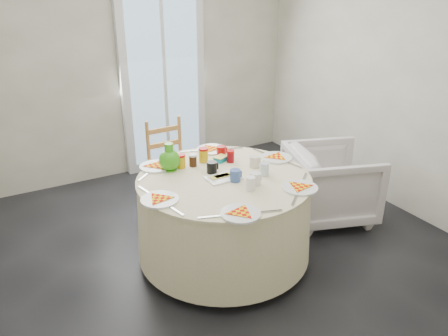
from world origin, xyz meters
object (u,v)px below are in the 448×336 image
wooden_chair (172,163)px  armchair (331,180)px  green_pitcher (169,152)px  table (224,217)px

wooden_chair → armchair: wooden_chair is taller
armchair → green_pitcher: (-1.49, 0.25, 0.48)m
green_pitcher → table: bearing=-26.8°
wooden_chair → green_pitcher: bearing=-114.8°
wooden_chair → armchair: bearing=-39.2°
green_pitcher → armchair: bearing=11.7°
armchair → green_pitcher: size_ratio=3.53×
table → armchair: size_ratio=1.79×
green_pitcher → wooden_chair: bearing=87.7°
armchair → table: bearing=113.3°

